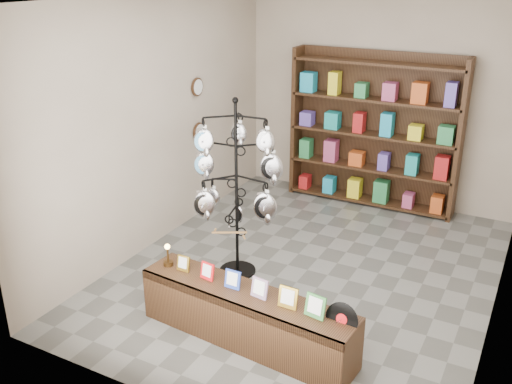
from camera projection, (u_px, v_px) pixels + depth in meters
ground at (307, 270)px, 6.60m from camera, size 5.00×5.00×0.00m
room_envelope at (313, 114)px, 5.91m from camera, size 5.00×5.00×5.00m
display_tree at (236, 176)px, 6.13m from camera, size 1.12×1.12×2.03m
front_shelf at (246, 317)px, 5.27m from camera, size 2.18×0.63×0.76m
back_shelving at (373, 135)px, 8.10m from camera, size 2.42×0.36×2.20m
wall_clocks at (198, 109)px, 7.56m from camera, size 0.03×0.24×0.84m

